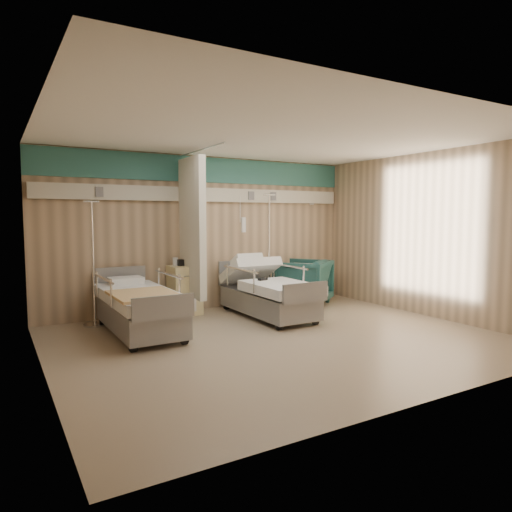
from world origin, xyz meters
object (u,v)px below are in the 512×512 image
(bedside_cabinet, at_px, (185,290))
(iv_stand_right, at_px, (269,283))
(bed_right, at_px, (268,298))
(bed_left, at_px, (140,312))
(iv_stand_left, at_px, (94,300))
(visitor_armchair, at_px, (303,282))

(bedside_cabinet, height_order, iv_stand_right, iv_stand_right)
(bed_right, relative_size, bed_left, 1.00)
(bed_right, bearing_deg, bed_left, 180.00)
(bed_left, distance_m, iv_stand_left, 0.96)
(iv_stand_right, bearing_deg, iv_stand_left, 179.10)
(bed_left, xyz_separation_m, iv_stand_left, (-0.48, 0.82, 0.08))
(bedside_cabinet, height_order, iv_stand_left, iv_stand_left)
(iv_stand_right, bearing_deg, bedside_cabinet, 175.56)
(bedside_cabinet, bearing_deg, iv_stand_right, -4.44)
(visitor_armchair, height_order, iv_stand_left, iv_stand_left)
(visitor_armchair, distance_m, iv_stand_right, 0.70)
(bed_right, relative_size, bedside_cabinet, 2.54)
(iv_stand_right, distance_m, iv_stand_left, 3.18)
(iv_stand_left, bearing_deg, bedside_cabinet, 2.93)
(bedside_cabinet, distance_m, iv_stand_left, 1.53)
(bed_left, height_order, iv_stand_right, iv_stand_right)
(bed_right, distance_m, bedside_cabinet, 1.46)
(bed_left, bearing_deg, bed_right, 0.00)
(iv_stand_left, bearing_deg, bed_right, -17.04)
(bed_right, bearing_deg, iv_stand_right, 57.06)
(bed_right, height_order, bedside_cabinet, bedside_cabinet)
(bed_left, height_order, visitor_armchair, visitor_armchair)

